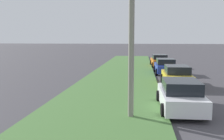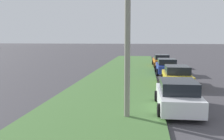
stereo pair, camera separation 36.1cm
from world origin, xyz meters
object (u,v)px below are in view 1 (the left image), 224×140
Objects in this scene: parked_car_yellow at (177,76)px; parked_car_orange at (159,61)px; parked_car_blue at (165,66)px; streetlight at (140,14)px; parked_car_white at (180,95)px.

parked_car_yellow is 0.99× the size of parked_car_orange.
streetlight is at bearing 169.52° from parked_car_blue.
parked_car_blue is at bearing -2.59° from parked_car_white.
parked_car_orange is (19.01, -0.27, 0.00)m from parked_car_white.
parked_car_yellow is 6.34m from parked_car_blue.
streetlight is (-1.60, 1.92, 3.67)m from parked_car_white.
parked_car_yellow is at bearing -6.65° from parked_car_white.
streetlight is at bearing 161.60° from parked_car_yellow.
parked_car_white and parked_car_yellow have the same top height.
parked_car_white is 6.51m from parked_car_yellow.
parked_car_blue is at bearing -9.23° from streetlight.
parked_car_yellow is at bearing 179.44° from parked_car_orange.
parked_car_blue is (12.81, -0.42, 0.00)m from parked_car_white.
parked_car_white is 4.44m from streetlight.
streetlight is at bearing 171.52° from parked_car_orange.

